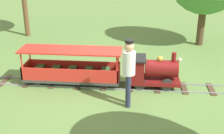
# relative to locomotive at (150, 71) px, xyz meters

# --- Properties ---
(ground_plane) EXTENTS (60.00, 60.00, 0.00)m
(ground_plane) POSITION_rel_locomotive_xyz_m (0.00, -0.91, -0.48)
(ground_plane) COLOR #608442
(track) EXTENTS (0.71, 6.40, 0.04)m
(track) POSITION_rel_locomotive_xyz_m (0.00, -1.21, -0.47)
(track) COLOR gray
(track) RESTS_ON ground_plane
(locomotive) EXTENTS (0.67, 1.45, 0.96)m
(locomotive) POSITION_rel_locomotive_xyz_m (0.00, 0.00, 0.00)
(locomotive) COLOR maroon
(locomotive) RESTS_ON ground_plane
(passenger_car) EXTENTS (0.77, 2.70, 0.97)m
(passenger_car) POSITION_rel_locomotive_xyz_m (0.00, -2.11, -0.06)
(passenger_car) COLOR #3F3F3F
(passenger_car) RESTS_ON ground_plane
(conductor_person) EXTENTS (0.30, 0.30, 1.62)m
(conductor_person) POSITION_rel_locomotive_xyz_m (1.02, -0.53, 0.47)
(conductor_person) COLOR #282D47
(conductor_person) RESTS_ON ground_plane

